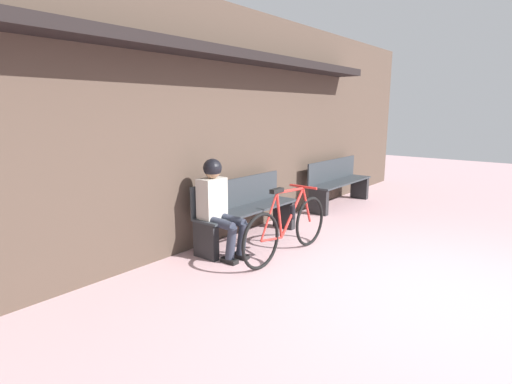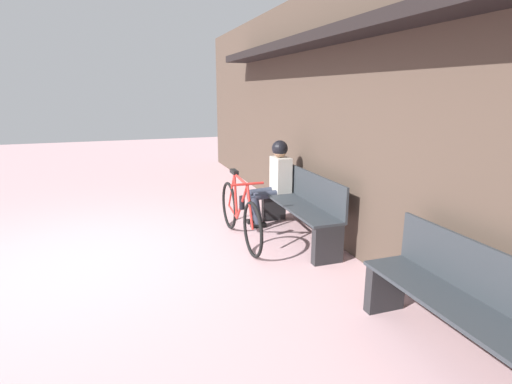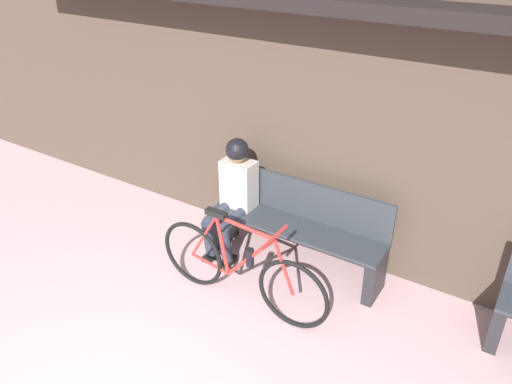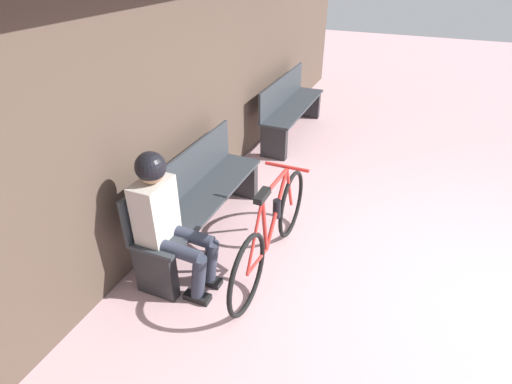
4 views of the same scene
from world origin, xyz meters
The scene contains 6 objects.
ground_plane centered at (0.00, 0.00, 0.00)m, with size 24.00×24.00×0.00m, color #C69EA3.
storefront_wall centered at (0.00, 2.96, 1.66)m, with size 12.00×0.56×3.20m.
park_bench_near centered at (0.06, 2.58, 0.42)m, with size 1.78×0.42×0.88m.
bicycle centered at (-0.08, 1.79, 0.37)m, with size 1.73×0.40×0.90m.
person_seated centered at (-0.62, 2.47, 0.71)m, with size 0.34×0.60×1.23m.
park_bench_far centered at (2.79, 2.58, 0.42)m, with size 1.78×0.42×0.88m.
Camera 1 is at (-4.04, -0.90, 1.80)m, focal length 28.00 mm.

